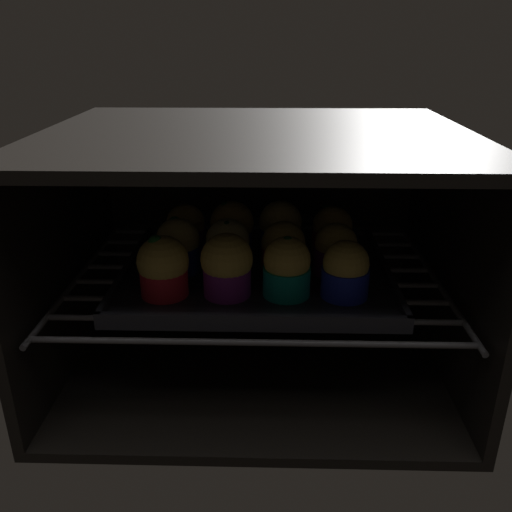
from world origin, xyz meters
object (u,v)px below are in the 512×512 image
object	(u,v)px
muffin_row0_col3	(345,271)
muffin_row0_col0	(163,267)
baking_tray	(256,274)
muffin_row0_col2	(287,268)
muffin_row1_col2	(283,249)
muffin_row1_col1	(228,247)
muffin_row0_col1	(227,266)
muffin_row1_col3	(336,251)
muffin_row2_col1	(232,228)
muffin_row2_col3	(332,232)
muffin_row1_col0	(178,246)
muffin_row2_col0	(186,229)
muffin_row2_col2	(280,227)

from	to	relation	value
muffin_row0_col3	muffin_row0_col0	bearing A→B (deg)	-179.38
baking_tray	muffin_row0_col3	xyz separation A→B (cm)	(12.05, -7.69, 4.12)
muffin_row0_col2	muffin_row1_col2	world-z (taller)	muffin_row0_col2
muffin_row1_col1	muffin_row0_col0	bearing A→B (deg)	-134.19
muffin_row0_col1	muffin_row1_col1	size ratio (longest dim) A/B	1.09
muffin_row1_col1	muffin_row1_col3	distance (cm)	15.76
muffin_row0_col3	muffin_row1_col1	bearing A→B (deg)	153.96
muffin_row0_col0	muffin_row1_col3	distance (cm)	24.90
muffin_row0_col1	muffin_row2_col1	bearing A→B (deg)	91.48
muffin_row1_col2	muffin_row0_col0	bearing A→B (deg)	-154.49
muffin_row0_col0	muffin_row2_col3	size ratio (longest dim) A/B	1.12
muffin_row0_col2	muffin_row2_col1	world-z (taller)	muffin_row0_col2
muffin_row1_col0	muffin_row2_col3	xyz separation A→B (cm)	(23.27, 7.53, -0.25)
muffin_row0_col1	muffin_row2_col0	xyz separation A→B (cm)	(-7.73, 15.20, -0.47)
muffin_row1_col0	muffin_row2_col2	size ratio (longest dim) A/B	0.99
muffin_row0_col0	muffin_row2_col2	size ratio (longest dim) A/B	1.04
muffin_row1_col0	muffin_row2_col2	distance (cm)	17.19
muffin_row2_col3	muffin_row0_col0	bearing A→B (deg)	-147.20
muffin_row1_col2	muffin_row1_col3	distance (cm)	7.62
muffin_row0_col2	muffin_row2_col3	distance (cm)	16.85
muffin_row0_col2	muffin_row2_col0	bearing A→B (deg)	136.04
muffin_row2_col0	muffin_row0_col2	bearing A→B (deg)	-43.96
muffin_row1_col2	muffin_row2_col3	world-z (taller)	muffin_row1_col2
muffin_row0_col3	muffin_row2_col1	xyz separation A→B (cm)	(-16.09, 15.54, 0.31)
muffin_row0_col0	muffin_row0_col2	xyz separation A→B (cm)	(16.41, 0.38, -0.06)
muffin_row2_col0	muffin_row1_col2	bearing A→B (deg)	-27.01
baking_tray	muffin_row2_col0	world-z (taller)	muffin_row2_col0
muffin_row1_col3	muffin_row2_col0	size ratio (longest dim) A/B	0.98
muffin_row0_col2	muffin_row0_col3	bearing A→B (deg)	-0.89
muffin_row0_col0	muffin_row1_col0	world-z (taller)	muffin_row0_col0
muffin_row0_col0	muffin_row2_col1	bearing A→B (deg)	62.95
muffin_row0_col2	muffin_row2_col2	distance (cm)	15.76
muffin_row1_col3	muffin_row2_col2	bearing A→B (deg)	132.94
baking_tray	muffin_row1_col2	distance (cm)	5.74
baking_tray	muffin_row2_col3	size ratio (longest dim) A/B	5.10
muffin_row0_col2	muffin_row2_col2	world-z (taller)	same
muffin_row0_col3	muffin_row1_col0	distance (cm)	24.68
muffin_row0_col0	muffin_row2_col3	xyz separation A→B (cm)	(23.96, 15.44, -0.40)
muffin_row1_col0	muffin_row2_col3	distance (cm)	24.46
muffin_row1_col0	muffin_row1_col1	distance (cm)	7.26
baking_tray	muffin_row0_col2	distance (cm)	9.76
muffin_row2_col3	muffin_row2_col1	bearing A→B (deg)	178.71
baking_tray	muffin_row0_col2	world-z (taller)	muffin_row0_col2
muffin_row0_col2	muffin_row2_col1	xyz separation A→B (cm)	(-8.34, 15.42, 0.01)
muffin_row0_col2	muffin_row2_col2	bearing A→B (deg)	92.22
muffin_row1_col3	muffin_row2_col2	xyz separation A→B (cm)	(-7.90, 8.49, 0.44)
muffin_row0_col1	muffin_row1_col0	world-z (taller)	muffin_row0_col1
muffin_row1_col1	muffin_row2_col3	distance (cm)	17.58
muffin_row0_col1	muffin_row1_col0	distance (cm)	10.89
muffin_row1_col1	baking_tray	bearing A→B (deg)	-3.17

